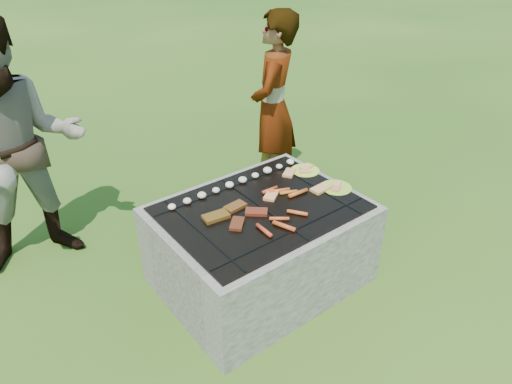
% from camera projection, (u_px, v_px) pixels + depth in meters
% --- Properties ---
extents(lawn, '(60.00, 60.00, 0.00)m').
position_uv_depth(lawn, '(260.00, 279.00, 3.23)').
color(lawn, '#1E4411').
rests_on(lawn, ground).
extents(fire_pit, '(1.30, 1.00, 0.62)m').
position_uv_depth(fire_pit, '(261.00, 248.00, 3.08)').
color(fire_pit, '#A29A8F').
rests_on(fire_pit, ground).
extents(mushrooms, '(1.05, 0.07, 0.05)m').
position_uv_depth(mushrooms, '(240.00, 181.00, 3.16)').
color(mushrooms, white).
rests_on(mushrooms, fire_pit).
extents(pork_slabs, '(0.39, 0.28, 0.02)m').
position_uv_depth(pork_slabs, '(234.00, 214.00, 2.82)').
color(pork_slabs, '#8E5E19').
rests_on(pork_slabs, fire_pit).
extents(sausages, '(0.53, 0.47, 0.03)m').
position_uv_depth(sausages, '(283.00, 206.00, 2.90)').
color(sausages, '#C34520').
rests_on(sausages, fire_pit).
extents(bread_on_grate, '(0.47, 0.41, 0.02)m').
position_uv_depth(bread_on_grate, '(296.00, 186.00, 3.12)').
color(bread_on_grate, '#EBA978').
rests_on(bread_on_grate, fire_pit).
extents(plate_far, '(0.22, 0.22, 0.03)m').
position_uv_depth(plate_far, '(305.00, 170.00, 3.33)').
color(plate_far, yellow).
rests_on(plate_far, fire_pit).
extents(plate_near, '(0.25, 0.25, 0.03)m').
position_uv_depth(plate_near, '(336.00, 188.00, 3.12)').
color(plate_near, '#C6E536').
rests_on(plate_near, fire_pit).
extents(cook, '(0.70, 0.66, 1.61)m').
position_uv_depth(cook, '(273.00, 109.00, 3.87)').
color(cook, gray).
rests_on(cook, ground).
extents(bystander, '(0.95, 0.80, 1.76)m').
position_uv_depth(bystander, '(21.00, 150.00, 3.01)').
color(bystander, gray).
rests_on(bystander, ground).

